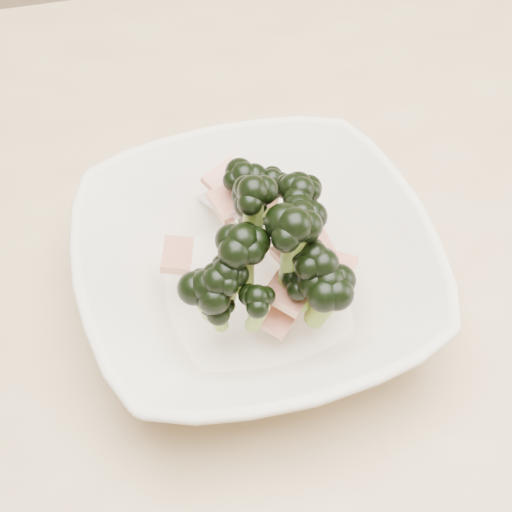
{
  "coord_description": "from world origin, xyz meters",
  "views": [
    {
      "loc": [
        -0.17,
        -0.39,
        1.22
      ],
      "look_at": [
        -0.09,
        -0.06,
        0.8
      ],
      "focal_mm": 50.0,
      "sensor_mm": 36.0,
      "label": 1
    }
  ],
  "objects": [
    {
      "name": "broccoli_dish",
      "position": [
        -0.09,
        -0.07,
        0.79
      ],
      "size": [
        0.29,
        0.29,
        0.14
      ],
      "color": "beige",
      "rests_on": "dining_table"
    },
    {
      "name": "ground",
      "position": [
        0.0,
        0.0,
        0.0
      ],
      "size": [
        4.0,
        4.0,
        0.0
      ],
      "primitive_type": "plane",
      "color": "tan",
      "rests_on": "ground"
    },
    {
      "name": "dining_table",
      "position": [
        0.0,
        0.0,
        0.65
      ],
      "size": [
        1.2,
        0.8,
        0.75
      ],
      "color": "tan",
      "rests_on": "ground"
    }
  ]
}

